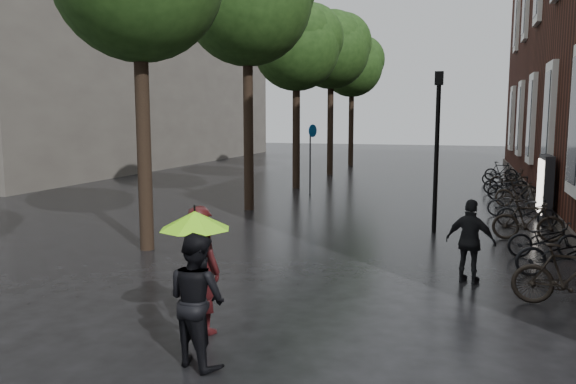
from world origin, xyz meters
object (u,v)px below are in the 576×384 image
at_px(person_burgundy, 202,269).
at_px(lamp_post, 437,136).
at_px(parked_bicycles, 519,199).
at_px(ad_lightbox, 545,188).
at_px(pedestrian_walking, 471,241).
at_px(person_black, 197,299).

xyz_separation_m(person_burgundy, lamp_post, (2.82, 8.17, 1.65)).
height_order(parked_bicycles, ad_lightbox, ad_lightbox).
height_order(pedestrian_walking, ad_lightbox, ad_lightbox).
xyz_separation_m(person_burgundy, parked_bicycles, (5.24, 12.09, -0.46)).
xyz_separation_m(person_black, lamp_post, (2.39, 9.19, 1.73)).
relative_size(person_black, parked_bicycles, 0.08).
xyz_separation_m(parked_bicycles, ad_lightbox, (0.61, -1.07, 0.52)).
relative_size(pedestrian_walking, lamp_post, 0.37).
height_order(person_black, ad_lightbox, ad_lightbox).
relative_size(person_black, lamp_post, 0.39).
xyz_separation_m(person_burgundy, ad_lightbox, (5.85, 11.03, 0.06)).
bearing_deg(parked_bicycles, lamp_post, -121.68).
relative_size(pedestrian_walking, parked_bicycles, 0.08).
height_order(pedestrian_walking, lamp_post, lamp_post).
height_order(person_black, pedestrian_walking, person_black).
height_order(person_burgundy, lamp_post, lamp_post).
bearing_deg(lamp_post, pedestrian_walking, -79.21).
bearing_deg(pedestrian_walking, person_black, 72.79).
relative_size(person_burgundy, pedestrian_walking, 1.17).
distance_m(parked_bicycles, ad_lightbox, 1.33).
height_order(person_black, parked_bicycles, person_black).
bearing_deg(pedestrian_walking, person_burgundy, 62.36).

